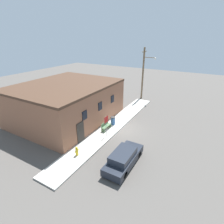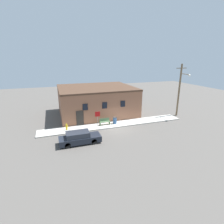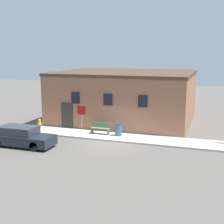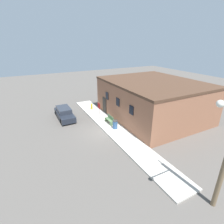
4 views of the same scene
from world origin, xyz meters
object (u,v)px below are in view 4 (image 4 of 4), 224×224
object	(u,v)px
bench	(110,120)
trash_bin	(115,125)
stop_sign	(99,108)
fire_hydrant	(92,106)
parked_car	(64,113)

from	to	relation	value
bench	trash_bin	bearing A→B (deg)	-3.14
stop_sign	bench	size ratio (longest dim) A/B	1.57
fire_hydrant	parked_car	size ratio (longest dim) A/B	0.19
fire_hydrant	parked_car	world-z (taller)	parked_car
trash_bin	parked_car	distance (m)	6.97
stop_sign	trash_bin	size ratio (longest dim) A/B	2.36
fire_hydrant	bench	bearing A→B (deg)	2.18
parked_car	bench	bearing A→B (deg)	45.60
stop_sign	trash_bin	distance (m)	2.96
stop_sign	bench	distance (m)	1.82
fire_hydrant	stop_sign	bearing A→B (deg)	-8.44
trash_bin	parked_car	xyz separation A→B (m)	(-5.61, -4.15, 0.04)
stop_sign	parked_car	world-z (taller)	stop_sign
fire_hydrant	trash_bin	world-z (taller)	trash_bin
fire_hydrant	stop_sign	world-z (taller)	stop_sign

